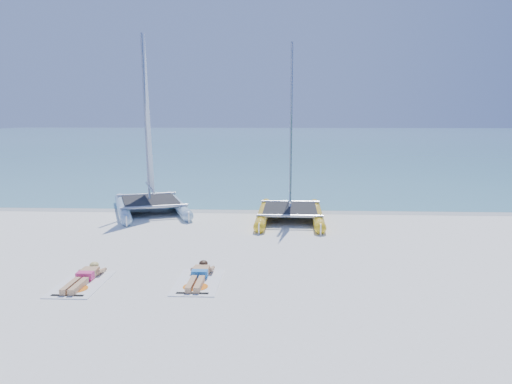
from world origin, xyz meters
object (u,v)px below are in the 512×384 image
(towel_a, at_px, (81,284))
(sunbather_a, at_px, (84,277))
(sunbather_b, at_px, (199,275))
(towel_b, at_px, (198,282))
(catamaran_blue, at_px, (149,156))
(catamaran_yellow, at_px, (291,161))

(towel_a, xyz_separation_m, sunbather_a, (0.00, 0.19, 0.11))
(sunbather_b, bearing_deg, towel_b, -90.00)
(catamaran_blue, distance_m, sunbather_a, 8.65)
(sunbather_a, distance_m, towel_b, 2.62)
(catamaran_yellow, distance_m, towel_b, 8.06)
(catamaran_blue, height_order, towel_b, catamaran_blue)
(towel_b, bearing_deg, sunbather_a, -178.52)
(catamaran_blue, height_order, sunbather_a, catamaran_blue)
(catamaran_yellow, xyz_separation_m, towel_a, (-4.85, -7.71, -2.09))
(sunbather_b, bearing_deg, catamaran_yellow, 72.89)
(catamaran_blue, distance_m, towel_b, 9.18)
(catamaran_yellow, bearing_deg, catamaran_blue, 172.57)
(towel_a, distance_m, sunbather_b, 2.65)
(catamaran_blue, distance_m, catamaran_yellow, 5.58)
(towel_a, relative_size, towel_b, 1.00)
(catamaran_yellow, distance_m, sunbather_b, 7.85)
(towel_a, distance_m, towel_b, 2.63)
(sunbather_a, xyz_separation_m, towel_b, (2.61, 0.07, -0.11))
(catamaran_blue, relative_size, catamaran_yellow, 1.09)
(towel_b, bearing_deg, catamaran_yellow, 73.31)
(catamaran_blue, relative_size, towel_b, 3.91)
(sunbather_b, bearing_deg, catamaran_blue, 111.98)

